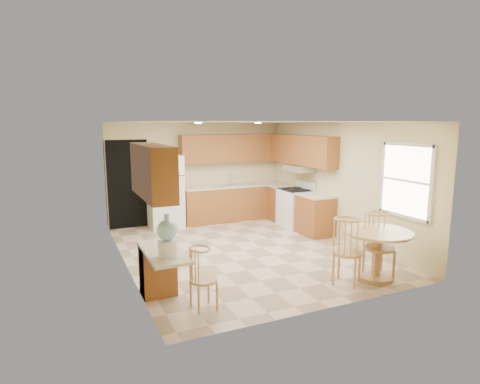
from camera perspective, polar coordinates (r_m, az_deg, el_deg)
name	(u,v)px	position (r m, az deg, el deg)	size (l,w,h in m)	color
floor	(244,250)	(7.99, 0.55, -8.30)	(5.50, 5.50, 0.00)	beige
ceiling	(244,122)	(7.60, 0.58, 9.93)	(4.50, 5.50, 0.02)	white
wall_back	(198,172)	(10.23, -5.96, 2.81)	(4.50, 0.02, 2.50)	#CCBE89
wall_front	(333,218)	(5.38, 13.05, -3.69)	(4.50, 0.02, 2.50)	#CCBE89
wall_left	(124,197)	(7.06, -16.23, -0.64)	(0.02, 5.50, 2.50)	#CCBE89
wall_right	(339,181)	(8.87, 13.86, 1.52)	(0.02, 5.50, 2.50)	#CCBE89
doorway	(128,184)	(9.84, -15.62, 1.05)	(0.90, 0.02, 2.10)	black
base_cab_back	(235,203)	(10.39, -0.77, -1.58)	(2.75, 0.60, 0.87)	#985826
counter_back	(235,186)	(10.32, -0.78, 0.90)	(2.75, 0.63, 0.04)	beige
base_cab_right_a	(282,204)	(10.36, 6.02, -1.67)	(0.60, 0.59, 0.87)	#985826
counter_right_a	(282,186)	(10.28, 6.06, 0.81)	(0.63, 0.59, 0.04)	beige
base_cab_right_b	(315,215)	(9.16, 10.63, -3.30)	(0.60, 0.80, 0.87)	#985826
counter_right_b	(316,196)	(9.07, 10.71, -0.50)	(0.63, 0.80, 0.04)	beige
upper_cab_back	(232,148)	(10.34, -1.09, 6.27)	(2.75, 0.33, 0.70)	#985826
upper_cab_right	(302,150)	(9.70, 8.79, 5.93)	(0.33, 2.42, 0.70)	#985826
upper_cab_left	(152,171)	(5.44, -12.35, 2.92)	(0.33, 1.40, 0.70)	#985826
sink	(234,185)	(10.30, -0.90, 1.01)	(0.78, 0.44, 0.01)	silver
range_hood	(299,168)	(9.66, 8.40, 3.37)	(0.50, 0.76, 0.14)	silver
desk_pedestal	(158,270)	(6.08, -11.60, -10.83)	(0.48, 0.42, 0.72)	#985826
desk_top	(163,252)	(5.60, -10.86, -8.38)	(0.50, 1.20, 0.04)	beige
window	(406,181)	(7.48, 22.57, 1.50)	(0.06, 1.12, 1.30)	white
can_light_a	(198,123)	(8.53, -5.98, 9.76)	(0.14, 0.14, 0.02)	white
can_light_b	(258,123)	(9.07, 2.56, 9.79)	(0.14, 0.14, 0.02)	white
refrigerator	(165,192)	(9.69, -10.59, 0.05)	(0.77, 0.75, 1.74)	white
stove	(295,207)	(9.77, 7.89, -2.20)	(0.65, 0.76, 1.09)	white
dining_table	(377,248)	(6.80, 18.89, -7.50)	(1.07, 1.07, 0.80)	tan
chair_table_a	(352,246)	(6.38, 15.63, -7.40)	(0.46, 0.58, 1.04)	tan
chair_table_b	(384,241)	(6.73, 19.86, -6.61)	(0.47, 0.48, 1.06)	tan
chair_desk	(205,274)	(5.41, -4.94, -11.54)	(0.37, 0.48, 0.85)	tan
water_crock	(167,237)	(5.29, -10.31, -6.36)	(0.27, 0.27, 0.56)	white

